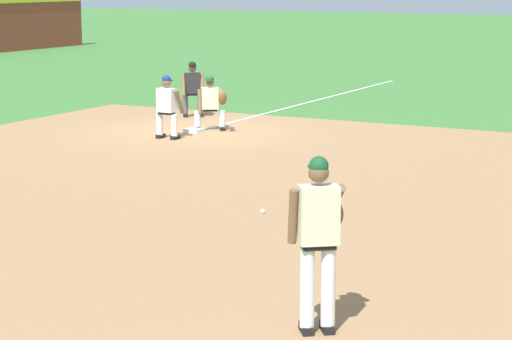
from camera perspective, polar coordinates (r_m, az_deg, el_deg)
ground_plane at (r=23.76m, az=-3.56°, el=2.16°), size 160.00×160.00×0.00m
infield_dirt_patch at (r=17.00m, az=-1.42°, el=-1.32°), size 18.00×18.00×0.01m
foul_line_stripe at (r=29.70m, az=3.27°, el=3.94°), size 13.57×0.10×0.00m
first_base_bag at (r=23.75m, az=-3.56°, el=2.27°), size 0.38×0.38×0.09m
baseball at (r=15.54m, az=0.38°, el=-2.37°), size 0.07×0.07×0.07m
pitcher at (r=10.18m, az=3.62°, el=-3.63°), size 0.85×0.57×1.86m
first_baseman at (r=23.85m, az=-2.60°, el=3.98°), size 0.80×1.05×1.34m
baserunner at (r=22.71m, az=-5.11°, el=3.75°), size 0.44×0.60×1.46m
umpire at (r=26.33m, az=-3.64°, el=4.76°), size 0.65×0.68×1.46m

